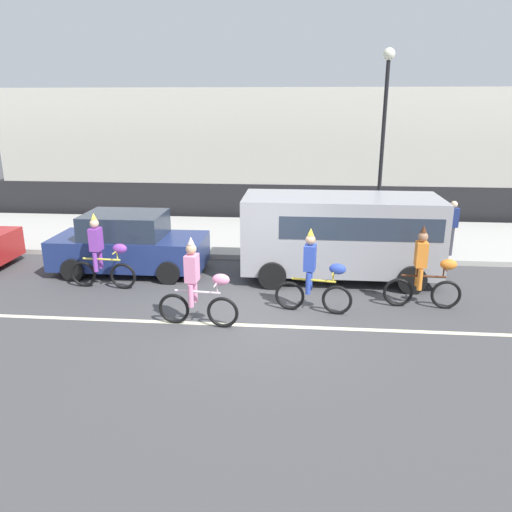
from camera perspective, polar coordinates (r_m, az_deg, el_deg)
ground_plane at (r=10.98m, az=0.65°, el=-6.87°), size 80.00×80.00×0.00m
road_centre_line at (r=10.53m, az=0.44°, el=-7.96°), size 36.00×0.14×0.01m
sidewalk_curb at (r=17.09m, az=2.36°, el=2.23°), size 60.00×5.00×0.15m
fence_line at (r=19.78m, az=2.80°, el=6.14°), size 40.00×0.08×1.40m
building_backdrop at (r=28.08m, az=3.24°, el=13.24°), size 28.00×8.00×5.14m
parade_cyclist_purple at (r=12.90m, az=-17.22°, el=0.02°), size 1.72×0.50×1.92m
parade_cyclist_pink at (r=10.29m, az=-6.65°, el=-3.62°), size 1.72×0.50×1.92m
parade_cyclist_cobalt at (r=10.96m, az=6.70°, el=-2.32°), size 1.71×0.52×1.92m
parade_cyclist_orange at (r=11.75m, az=18.72°, el=-1.79°), size 1.72×0.50×1.92m
parked_van_grey at (r=13.15m, az=9.93°, el=2.84°), size 5.00×2.22×2.18m
parked_car_navy at (r=13.99m, az=-14.32°, el=1.30°), size 4.10×1.92×1.64m
street_lamp_post at (r=16.19m, az=14.45°, el=14.92°), size 0.36×0.36×5.86m
pedestrian_onlooker at (r=15.61m, az=21.44°, el=3.15°), size 0.32×0.20×1.62m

